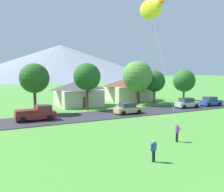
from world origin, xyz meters
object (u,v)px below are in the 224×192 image
tree_near_right (155,81)px  kite_flyer_with_kite (151,10)px  tree_left_of_center (34,78)px  pickup_truck_maroon_west_side (36,113)px  tree_near_left (87,77)px  parked_car_blue_east_end (210,101)px  parked_car_silver_mid_west (187,103)px  watcher_person (154,150)px  house_right_center (128,89)px  parked_car_tan_mid_east (128,109)px  tree_right_of_center (137,76)px  house_leftmost (78,93)px  tree_center (184,81)px

tree_near_right → kite_flyer_with_kite: bearing=-128.3°
tree_left_of_center → pickup_truck_maroon_west_side: 7.11m
tree_near_left → parked_car_blue_east_end: size_ratio=1.85×
parked_car_silver_mid_west → watcher_person: 29.23m
house_right_center → parked_car_tan_mid_east: house_right_center is taller
tree_right_of_center → tree_near_right: 4.71m
tree_near_left → tree_near_right: (15.40, 2.09, -1.16)m
house_right_center → tree_near_right: bearing=-68.4°
house_leftmost → tree_near_right: 15.33m
tree_right_of_center → tree_center: bearing=4.0°
house_leftmost → parked_car_silver_mid_west: 19.67m
tree_left_of_center → tree_near_right: size_ratio=1.19×
tree_left_of_center → tree_near_right: 24.00m
house_leftmost → parked_car_blue_east_end: (21.32, -11.87, -1.57)m
parked_car_silver_mid_west → house_leftmost: bearing=143.7°
tree_left_of_center → watcher_person: size_ratio=4.61×
house_leftmost → tree_left_of_center: tree_left_of_center is taller
house_right_center → pickup_truck_maroon_west_side: 26.28m
house_leftmost → parked_car_blue_east_end: 24.46m
parked_car_silver_mid_west → tree_center: bearing=50.0°
tree_left_of_center → tree_center: tree_left_of_center is taller
parked_car_silver_mid_west → parked_car_blue_east_end: size_ratio=1.01×
tree_near_right → parked_car_blue_east_end: (6.54, -8.34, -3.52)m
tree_near_left → tree_right_of_center: bearing=7.4°
parked_car_blue_east_end → watcher_person: parked_car_blue_east_end is taller
parked_car_silver_mid_west → pickup_truck_maroon_west_side: 25.95m
tree_near_left → watcher_person: 26.41m
house_leftmost → tree_near_left: 6.45m
tree_left_of_center → tree_near_right: bearing=4.6°
house_right_center → watcher_person: size_ratio=5.63×
tree_center → parked_car_blue_east_end: size_ratio=1.58×
parked_car_blue_east_end → watcher_person: 33.39m
tree_right_of_center → watcher_person: size_ratio=4.99×
watcher_person → tree_right_of_center: bearing=58.8°
tree_near_left → parked_car_tan_mid_east: bearing=-59.3°
house_leftmost → house_right_center: (12.39, 2.51, 0.14)m
tree_right_of_center → kite_flyer_with_kite: bearing=-119.8°
tree_near_right → house_leftmost: bearing=166.6°
house_leftmost → house_right_center: bearing=11.5°
house_leftmost → parked_car_tan_mid_east: 12.76m
tree_center → parked_car_silver_mid_west: size_ratio=1.56×
house_leftmost → watcher_person: (-6.01, -31.04, -1.56)m
parked_car_tan_mid_east → parked_car_silver_mid_west: bearing=2.9°
parked_car_silver_mid_west → parked_car_blue_east_end: (5.52, -0.28, 0.00)m
tree_left_of_center → parked_car_silver_mid_west: bearing=-13.9°
parked_car_tan_mid_east → pickup_truck_maroon_west_side: 13.50m
house_right_center → tree_left_of_center: size_ratio=1.22×
kite_flyer_with_kite → watcher_person: (-5.78, -8.49, -12.29)m
tree_right_of_center → house_leftmost: bearing=157.7°
parked_car_silver_mid_west → kite_flyer_with_kite: size_ratio=0.30×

